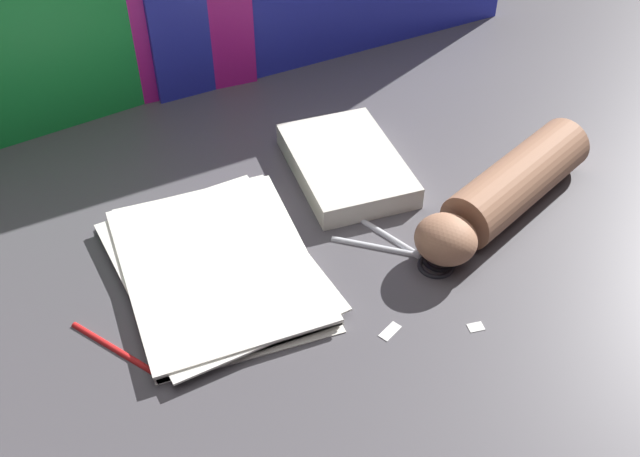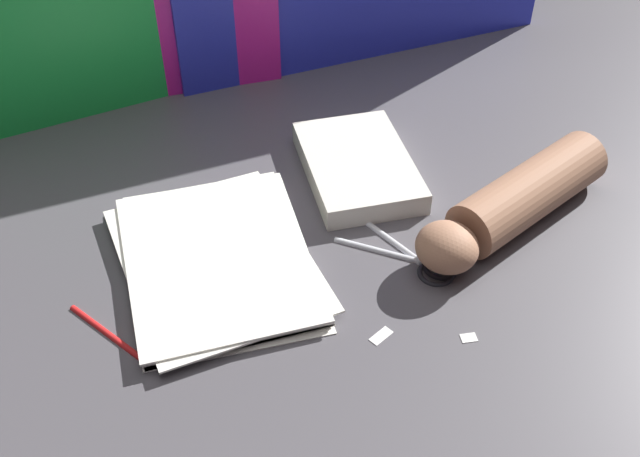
{
  "view_description": "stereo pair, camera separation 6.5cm",
  "coord_description": "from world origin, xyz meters",
  "px_view_note": "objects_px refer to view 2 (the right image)",
  "views": [
    {
      "loc": [
        -0.28,
        -0.67,
        0.69
      ],
      "look_at": [
        0.02,
        -0.03,
        0.06
      ],
      "focal_mm": 42.0,
      "sensor_mm": 36.0,
      "label": 1
    },
    {
      "loc": [
        -0.22,
        -0.69,
        0.69
      ],
      "look_at": [
        0.02,
        -0.03,
        0.06
      ],
      "focal_mm": 42.0,
      "sensor_mm": 36.0,
      "label": 2
    }
  ],
  "objects_px": {
    "paper_stack": "(218,259)",
    "book_closed": "(358,166)",
    "scissors": "(418,258)",
    "hand_forearm": "(514,202)"
  },
  "relations": [
    {
      "from": "paper_stack",
      "to": "scissors",
      "type": "bearing_deg",
      "value": -18.01
    },
    {
      "from": "paper_stack",
      "to": "scissors",
      "type": "relative_size",
      "value": 1.91
    },
    {
      "from": "paper_stack",
      "to": "hand_forearm",
      "type": "bearing_deg",
      "value": -7.97
    },
    {
      "from": "scissors",
      "to": "hand_forearm",
      "type": "height_order",
      "value": "hand_forearm"
    },
    {
      "from": "paper_stack",
      "to": "book_closed",
      "type": "height_order",
      "value": "book_closed"
    },
    {
      "from": "paper_stack",
      "to": "hand_forearm",
      "type": "xyz_separation_m",
      "value": [
        0.4,
        -0.06,
        0.03
      ]
    },
    {
      "from": "paper_stack",
      "to": "book_closed",
      "type": "bearing_deg",
      "value": 25.64
    },
    {
      "from": "book_closed",
      "to": "scissors",
      "type": "xyz_separation_m",
      "value": [
        0.01,
        -0.2,
        -0.01
      ]
    },
    {
      "from": "book_closed",
      "to": "scissors",
      "type": "height_order",
      "value": "book_closed"
    },
    {
      "from": "hand_forearm",
      "to": "book_closed",
      "type": "bearing_deg",
      "value": 132.88
    }
  ]
}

